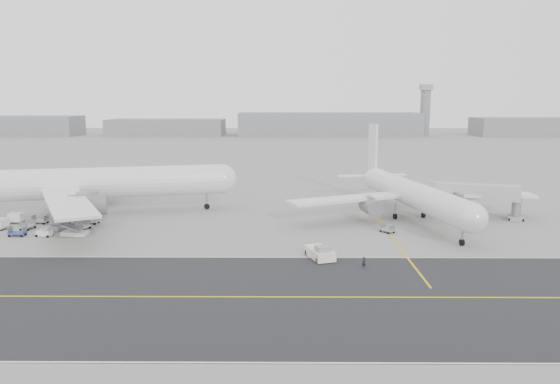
{
  "coord_description": "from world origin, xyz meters",
  "views": [
    {
      "loc": [
        12.34,
        -77.48,
        22.4
      ],
      "look_at": [
        11.69,
        12.0,
        7.09
      ],
      "focal_mm": 35.0,
      "sensor_mm": 36.0,
      "label": 1
    }
  ],
  "objects_px": {
    "control_tower": "(425,109)",
    "jet_bridge": "(475,193)",
    "pushback_tug": "(320,253)",
    "airliner_a": "(78,184)",
    "ground_crew_a": "(364,263)",
    "airliner_b": "(411,193)"
  },
  "relations": [
    {
      "from": "airliner_a",
      "to": "control_tower",
      "type": "bearing_deg",
      "value": -41.5
    },
    {
      "from": "control_tower",
      "to": "pushback_tug",
      "type": "relative_size",
      "value": 4.18
    },
    {
      "from": "control_tower",
      "to": "airliner_a",
      "type": "bearing_deg",
      "value": -118.16
    },
    {
      "from": "pushback_tug",
      "to": "jet_bridge",
      "type": "xyz_separation_m",
      "value": [
        31.2,
        27.67,
        3.77
      ]
    },
    {
      "from": "jet_bridge",
      "to": "ground_crew_a",
      "type": "distance_m",
      "value": 41.28
    },
    {
      "from": "airliner_a",
      "to": "ground_crew_a",
      "type": "distance_m",
      "value": 61.17
    },
    {
      "from": "control_tower",
      "to": "pushback_tug",
      "type": "height_order",
      "value": "control_tower"
    },
    {
      "from": "pushback_tug",
      "to": "control_tower",
      "type": "bearing_deg",
      "value": 54.63
    },
    {
      "from": "pushback_tug",
      "to": "jet_bridge",
      "type": "distance_m",
      "value": 41.87
    },
    {
      "from": "airliner_b",
      "to": "airliner_a",
      "type": "bearing_deg",
      "value": 166.37
    },
    {
      "from": "airliner_b",
      "to": "jet_bridge",
      "type": "height_order",
      "value": "airliner_b"
    },
    {
      "from": "airliner_b",
      "to": "control_tower",
      "type": "bearing_deg",
      "value": 64.33
    },
    {
      "from": "airliner_a",
      "to": "airliner_b",
      "type": "xyz_separation_m",
      "value": [
        63.75,
        -3.09,
        -1.3
      ]
    },
    {
      "from": "ground_crew_a",
      "to": "control_tower",
      "type": "bearing_deg",
      "value": 69.97
    },
    {
      "from": "control_tower",
      "to": "jet_bridge",
      "type": "bearing_deg",
      "value": -102.06
    },
    {
      "from": "airliner_a",
      "to": "jet_bridge",
      "type": "distance_m",
      "value": 76.3
    },
    {
      "from": "control_tower",
      "to": "airliner_a",
      "type": "xyz_separation_m",
      "value": [
        -127.56,
        -238.26,
        -10.07
      ]
    },
    {
      "from": "control_tower",
      "to": "ground_crew_a",
      "type": "distance_m",
      "value": 283.24
    },
    {
      "from": "control_tower",
      "to": "airliner_a",
      "type": "height_order",
      "value": "control_tower"
    },
    {
      "from": "airliner_a",
      "to": "ground_crew_a",
      "type": "relative_size",
      "value": 38.64
    },
    {
      "from": "jet_bridge",
      "to": "ground_crew_a",
      "type": "relative_size",
      "value": 11.13
    },
    {
      "from": "control_tower",
      "to": "jet_bridge",
      "type": "height_order",
      "value": "control_tower"
    }
  ]
}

